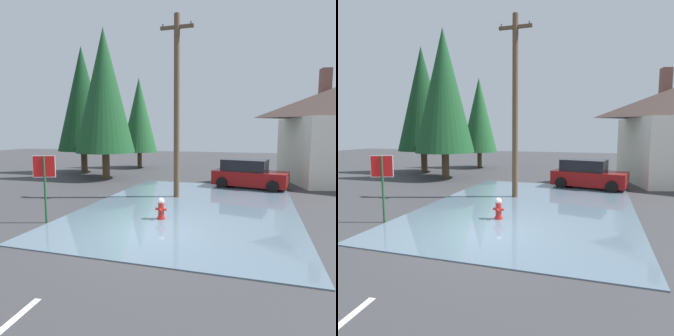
# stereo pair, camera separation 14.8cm
# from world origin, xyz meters

# --- Properties ---
(ground_plane) EXTENTS (80.00, 80.00, 0.10)m
(ground_plane) POSITION_xyz_m (0.00, 0.00, -0.05)
(ground_plane) COLOR #38383A
(flood_puddle) EXTENTS (8.58, 11.92, 0.04)m
(flood_puddle) POSITION_xyz_m (0.69, 3.69, 0.02)
(flood_puddle) COLOR slate
(flood_puddle) RESTS_ON ground
(lane_stop_bar) EXTENTS (4.46, 0.59, 0.01)m
(lane_stop_bar) POSITION_xyz_m (0.85, -1.60, 0.00)
(lane_stop_bar) COLOR silver
(lane_stop_bar) RESTS_ON ground
(stop_sign_near) EXTENTS (0.72, 0.32, 2.40)m
(stop_sign_near) POSITION_xyz_m (-3.73, 0.00, 1.72)
(stop_sign_near) COLOR #1E4C28
(stop_sign_near) RESTS_ON ground
(fire_hydrant) EXTENTS (0.41, 0.35, 0.82)m
(fire_hydrant) POSITION_xyz_m (0.06, 1.52, 0.40)
(fire_hydrant) COLOR #AD231E
(fire_hydrant) RESTS_ON ground
(utility_pole) EXTENTS (1.60, 0.28, 8.63)m
(utility_pole) POSITION_xyz_m (-0.40, 5.39, 4.49)
(utility_pole) COLOR brown
(utility_pole) RESTS_ON ground
(parked_car) EXTENTS (4.37, 2.61, 1.63)m
(parked_car) POSITION_xyz_m (2.91, 9.11, 0.78)
(parked_car) COLOR maroon
(parked_car) RESTS_ON ground
(pine_tree_tall_left) EXTENTS (3.89, 3.89, 9.73)m
(pine_tree_tall_left) POSITION_xyz_m (-9.81, 12.21, 5.72)
(pine_tree_tall_left) COLOR #4C3823
(pine_tree_tall_left) RESTS_ON ground
(pine_tree_mid_left) EXTENTS (4.03, 4.03, 10.08)m
(pine_tree_mid_left) POSITION_xyz_m (-6.66, 9.90, 5.93)
(pine_tree_mid_left) COLOR #4C3823
(pine_tree_mid_left) RESTS_ON ground
(pine_tree_short_left) EXTENTS (3.18, 3.18, 7.96)m
(pine_tree_short_left) POSITION_xyz_m (-6.84, 16.55, 4.68)
(pine_tree_short_left) COLOR #4C3823
(pine_tree_short_left) RESTS_ON ground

